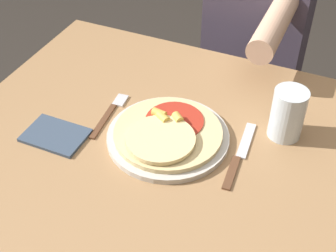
{
  "coord_description": "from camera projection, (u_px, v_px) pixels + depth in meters",
  "views": [
    {
      "loc": [
        0.3,
        -0.72,
        1.49
      ],
      "look_at": [
        -0.02,
        0.01,
        0.8
      ],
      "focal_mm": 50.0,
      "sensor_mm": 36.0,
      "label": 1
    }
  ],
  "objects": [
    {
      "name": "napkin",
      "position": [
        55.0,
        135.0,
        1.08
      ],
      "size": [
        0.14,
        0.1,
        0.01
      ],
      "color": "#38475B",
      "rests_on": "dining_table"
    },
    {
      "name": "knife",
      "position": [
        239.0,
        156.0,
        1.03
      ],
      "size": [
        0.03,
        0.22,
        0.0
      ],
      "color": "brown",
      "rests_on": "dining_table"
    },
    {
      "name": "person_diner",
      "position": [
        257.0,
        32.0,
        1.56
      ],
      "size": [
        0.32,
        0.52,
        1.19
      ],
      "color": "#2D2D38",
      "rests_on": "ground_plane"
    },
    {
      "name": "pizza",
      "position": [
        167.0,
        133.0,
        1.06
      ],
      "size": [
        0.25,
        0.25,
        0.04
      ],
      "color": "#E0C689",
      "rests_on": "plate"
    },
    {
      "name": "drinking_glass",
      "position": [
        288.0,
        114.0,
        1.05
      ],
      "size": [
        0.08,
        0.08,
        0.12
      ],
      "color": "silver",
      "rests_on": "dining_table"
    },
    {
      "name": "fork",
      "position": [
        110.0,
        112.0,
        1.15
      ],
      "size": [
        0.03,
        0.18,
        0.0
      ],
      "color": "brown",
      "rests_on": "dining_table"
    },
    {
      "name": "dining_table",
      "position": [
        173.0,
        180.0,
        1.15
      ],
      "size": [
        1.03,
        0.81,
        0.76
      ],
      "color": "#9E754C",
      "rests_on": "ground_plane"
    },
    {
      "name": "plate",
      "position": [
        168.0,
        137.0,
        1.07
      ],
      "size": [
        0.28,
        0.28,
        0.01
      ],
      "color": "beige",
      "rests_on": "dining_table"
    }
  ]
}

